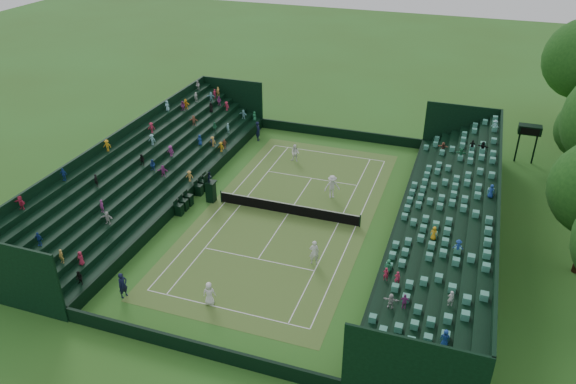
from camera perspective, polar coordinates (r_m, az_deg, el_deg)
name	(u,v)px	position (r m, az deg, el deg)	size (l,w,h in m)	color
ground	(288,214)	(44.45, 0.00, -2.25)	(160.00, 160.00, 0.00)	#325C1D
court_surface	(288,214)	(44.44, 0.00, -2.25)	(12.97, 26.77, 0.01)	#327A28
perimeter_wall_north	(339,133)	(57.82, 5.18, 5.98)	(17.17, 0.20, 1.00)	black
perimeter_wall_south	(194,348)	(32.66, -9.49, -15.33)	(17.17, 0.20, 1.00)	black
perimeter_wall_east	(396,228)	(42.59, 10.87, -3.59)	(0.20, 31.77, 1.00)	black
perimeter_wall_west	(192,191)	(47.27, -9.77, 0.05)	(0.20, 31.77, 1.00)	black
north_grandstand	(455,226)	(41.86, 16.64, -3.31)	(6.60, 32.00, 4.90)	black
south_grandstand	(146,173)	(48.79, -14.21, 1.91)	(6.60, 32.00, 4.90)	black
tennis_net	(288,208)	(44.17, 0.00, -1.67)	(11.67, 0.10, 1.06)	black
scoreboard_tower	(530,131)	(55.83, 23.34, 5.70)	(2.00, 1.00, 3.70)	black
umpire_chair	(210,189)	(46.08, -7.88, 0.33)	(0.86, 0.86, 2.70)	black
courtside_chairs	(194,194)	(46.82, -9.54, -0.25)	(0.60, 5.56, 1.29)	black
player_near_west	(209,294)	(35.55, -8.00, -10.18)	(0.79, 0.51, 1.62)	white
player_near_east	(314,252)	(38.53, 2.67, -6.13)	(0.68, 0.44, 1.86)	silver
player_far_west	(295,153)	(52.43, 0.74, 3.97)	(0.82, 0.64, 1.68)	white
player_far_east	(332,187)	(46.42, 4.50, 0.55)	(1.30, 0.75, 2.01)	white
line_judge_north	(258,131)	(56.90, -3.05, 6.21)	(0.73, 0.48, 2.01)	black
line_judge_south	(123,285)	(37.20, -16.43, -9.07)	(0.65, 0.42, 1.77)	black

